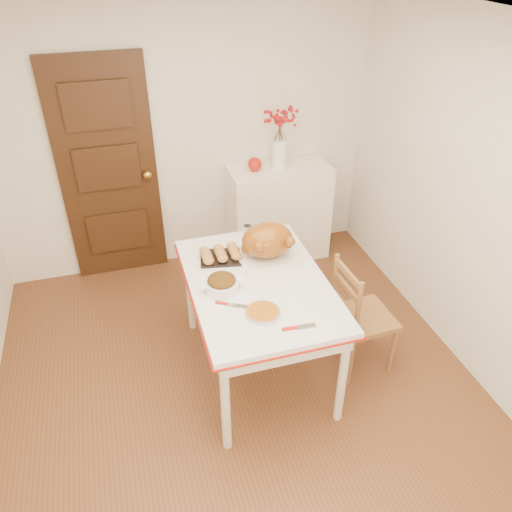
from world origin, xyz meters
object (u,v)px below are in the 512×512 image
object	(u,v)px
pumpkin_pie	(263,312)
sideboard	(279,213)
turkey_platter	(267,242)
kitchen_table	(258,327)
chair_oak	(364,315)

from	to	relation	value
pumpkin_pie	sideboard	bearing A→B (deg)	68.11
turkey_platter	pumpkin_pie	xyz separation A→B (m)	(-0.22, -0.61, -0.12)
sideboard	pumpkin_pie	xyz separation A→B (m)	(-0.74, -1.84, 0.37)
kitchen_table	pumpkin_pie	world-z (taller)	pumpkin_pie
sideboard	chair_oak	distance (m)	1.65
sideboard	turkey_platter	size ratio (longest dim) A/B	2.20
kitchen_table	chair_oak	world-z (taller)	chair_oak
kitchen_table	sideboard	bearing A→B (deg)	65.95
kitchen_table	pumpkin_pie	distance (m)	0.56
kitchen_table	chair_oak	xyz separation A→B (m)	(0.78, -0.15, 0.05)
kitchen_table	pumpkin_pie	xyz separation A→B (m)	(-0.07, -0.35, 0.44)
turkey_platter	chair_oak	bearing A→B (deg)	-31.58
chair_oak	pumpkin_pie	world-z (taller)	chair_oak
sideboard	turkey_platter	xyz separation A→B (m)	(-0.52, -1.23, 0.49)
chair_oak	pumpkin_pie	xyz separation A→B (m)	(-0.85, -0.19, 0.39)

